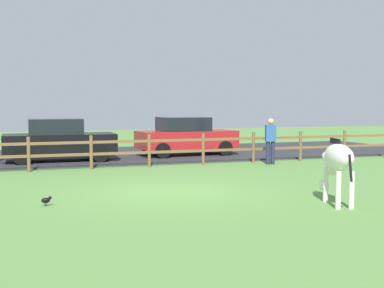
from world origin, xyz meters
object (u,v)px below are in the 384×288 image
(parked_car_black, at_px, (59,139))
(visitor_near_fence, at_px, (271,139))
(parked_car_red, at_px, (186,136))
(zebra, at_px, (337,162))
(crow_on_grass, at_px, (46,200))

(parked_car_black, relative_size, visitor_near_fence, 2.45)
(parked_car_red, distance_m, parked_car_black, 5.16)
(parked_car_red, xyz_separation_m, visitor_near_fence, (1.93, -3.73, 0.06))
(zebra, bearing_deg, visitor_near_fence, 73.13)
(visitor_near_fence, bearing_deg, zebra, -106.87)
(zebra, distance_m, parked_car_red, 10.84)
(zebra, xyz_separation_m, parked_car_red, (0.23, 10.84, -0.08))
(zebra, xyz_separation_m, parked_car_black, (-4.90, 10.27, -0.08))
(parked_car_red, bearing_deg, visitor_near_fence, -62.65)
(crow_on_grass, distance_m, visitor_near_fence, 9.63)
(parked_car_red, bearing_deg, parked_car_black, -173.70)
(zebra, relative_size, parked_car_black, 0.47)
(parked_car_red, bearing_deg, zebra, -91.21)
(zebra, height_order, parked_car_red, parked_car_red)
(parked_car_red, relative_size, parked_car_black, 1.02)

